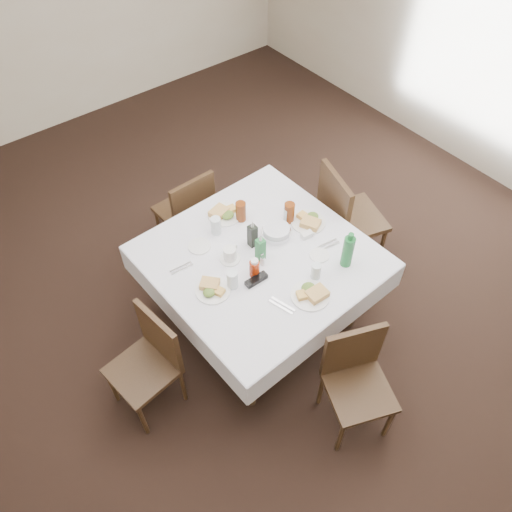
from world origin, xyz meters
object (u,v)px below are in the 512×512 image
(chair_east, at_px, (344,214))
(oil_cruet_dark, at_px, (252,235))
(bread_basket, at_px, (276,232))
(coffee_mug, at_px, (230,254))
(chair_west, at_px, (151,358))
(water_e, at_px, (288,215))
(water_n, at_px, (216,226))
(chair_south, at_px, (356,375))
(water_w, at_px, (232,279))
(ketchup_bottle, at_px, (254,268))
(oil_cruet_green, at_px, (260,248))
(green_bottle, at_px, (348,251))
(chair_north, at_px, (189,209))
(water_s, at_px, (316,271))
(dining_table, at_px, (260,262))

(chair_east, relative_size, oil_cruet_dark, 4.26)
(bread_basket, height_order, coffee_mug, coffee_mug)
(chair_west, bearing_deg, chair_east, 3.82)
(water_e, bearing_deg, chair_east, -6.94)
(water_n, bearing_deg, oil_cruet_dark, -63.05)
(chair_south, relative_size, coffee_mug, 5.40)
(water_w, bearing_deg, oil_cruet_dark, 32.42)
(chair_west, xyz_separation_m, ketchup_bottle, (0.81, -0.06, 0.36))
(oil_cruet_green, bearing_deg, water_w, -165.33)
(oil_cruet_dark, height_order, green_bottle, green_bottle)
(bread_basket, bearing_deg, oil_cruet_green, -155.82)
(bread_basket, distance_m, green_bottle, 0.54)
(oil_cruet_dark, bearing_deg, chair_north, 91.34)
(water_n, distance_m, water_s, 0.79)
(bread_basket, height_order, ketchup_bottle, ketchup_bottle)
(dining_table, distance_m, water_w, 0.35)
(chair_north, relative_size, oil_cruet_green, 3.77)
(green_bottle, bearing_deg, water_s, 170.10)
(chair_south, xyz_separation_m, bread_basket, (0.20, 1.04, 0.32))
(water_s, height_order, oil_cruet_dark, oil_cruet_dark)
(water_w, distance_m, oil_cruet_green, 0.30)
(chair_south, xyz_separation_m, water_s, (0.16, 0.59, 0.35))
(dining_table, height_order, bread_basket, bread_basket)
(water_s, distance_m, bread_basket, 0.46)
(chair_west, relative_size, water_n, 6.15)
(chair_east, height_order, water_w, chair_east)
(bread_basket, bearing_deg, water_s, -95.37)
(water_n, relative_size, coffee_mug, 0.88)
(dining_table, xyz_separation_m, bread_basket, (0.21, 0.08, 0.11))
(chair_north, relative_size, chair_east, 0.88)
(chair_north, distance_m, water_w, 1.14)
(dining_table, xyz_separation_m, green_bottle, (0.41, -0.42, 0.20))
(water_n, distance_m, water_w, 0.50)
(water_n, distance_m, coffee_mug, 0.28)
(coffee_mug, bearing_deg, chair_south, -79.98)
(water_e, bearing_deg, oil_cruet_green, -157.67)
(water_w, bearing_deg, coffee_mug, 57.45)
(coffee_mug, bearing_deg, chair_west, -168.61)
(chair_west, distance_m, water_n, 1.00)
(dining_table, relative_size, green_bottle, 5.06)
(chair_south, distance_m, chair_east, 1.38)
(chair_north, height_order, oil_cruet_dark, oil_cruet_dark)
(oil_cruet_dark, bearing_deg, dining_table, -99.73)
(chair_north, height_order, chair_west, chair_north)
(water_s, distance_m, ketchup_bottle, 0.40)
(water_e, xyz_separation_m, green_bottle, (0.04, -0.55, 0.07))
(coffee_mug, bearing_deg, oil_cruet_dark, 3.15)
(water_w, distance_m, green_bottle, 0.78)
(chair_east, xyz_separation_m, water_e, (-0.55, 0.07, 0.27))
(ketchup_bottle, distance_m, coffee_mug, 0.22)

